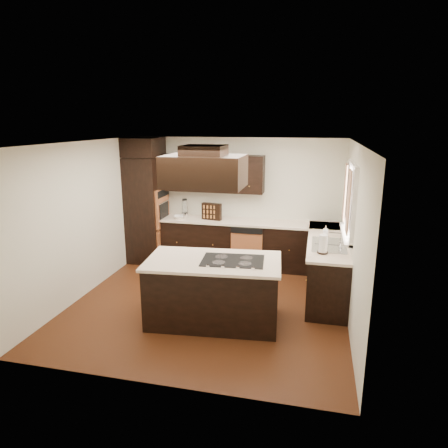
{
  "coord_description": "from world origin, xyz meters",
  "views": [
    {
      "loc": [
        1.55,
        -5.63,
        2.8
      ],
      "look_at": [
        0.1,
        0.6,
        1.15
      ],
      "focal_mm": 32.0,
      "sensor_mm": 36.0,
      "label": 1
    }
  ],
  "objects_px": {
    "island": "(214,292)",
    "spice_rack": "(212,212)",
    "oven_column": "(146,210)",
    "range_hood": "(204,171)"
  },
  "relations": [
    {
      "from": "oven_column",
      "to": "range_hood",
      "type": "distance_m",
      "value": 3.13
    },
    {
      "from": "island",
      "to": "spice_rack",
      "type": "relative_size",
      "value": 4.6
    },
    {
      "from": "island",
      "to": "range_hood",
      "type": "height_order",
      "value": "range_hood"
    },
    {
      "from": "oven_column",
      "to": "island",
      "type": "relative_size",
      "value": 1.17
    },
    {
      "from": "oven_column",
      "to": "spice_rack",
      "type": "bearing_deg",
      "value": 1.61
    },
    {
      "from": "island",
      "to": "spice_rack",
      "type": "height_order",
      "value": "spice_rack"
    },
    {
      "from": "oven_column",
      "to": "island",
      "type": "height_order",
      "value": "oven_column"
    },
    {
      "from": "oven_column",
      "to": "range_hood",
      "type": "bearing_deg",
      "value": -50.26
    },
    {
      "from": "oven_column",
      "to": "island",
      "type": "bearing_deg",
      "value": -48.36
    },
    {
      "from": "oven_column",
      "to": "spice_rack",
      "type": "xyz_separation_m",
      "value": [
        1.36,
        0.04,
        0.02
      ]
    }
  ]
}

